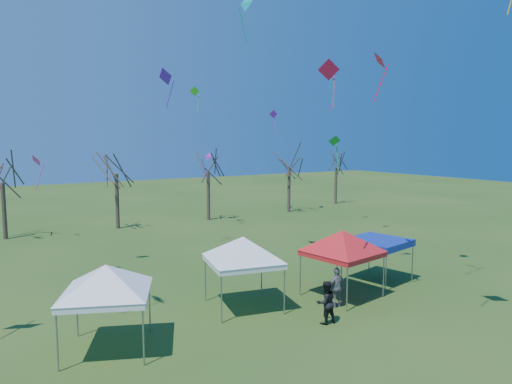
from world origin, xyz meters
TOP-DOWN VIEW (x-y plane):
  - ground at (0.00, 0.00)m, footprint 140.00×140.00m
  - tree_1 at (-10.77, 24.65)m, footprint 3.42×3.42m
  - tree_2 at (-2.37, 24.38)m, footprint 3.71×3.71m
  - tree_3 at (6.03, 24.04)m, footprint 3.59×3.59m
  - tree_4 at (15.36, 24.00)m, footprint 3.58×3.58m
  - tree_5 at (23.72, 26.07)m, footprint 3.39×3.39m
  - tent_white_west at (-8.94, 1.69)m, footprint 3.80×3.80m
  - tent_white_mid at (-2.75, 2.74)m, footprint 4.12×4.12m
  - tent_red at (1.96, 1.49)m, footprint 4.16×4.16m
  - tent_blue at (5.29, 2.37)m, footprint 3.34×3.34m
  - person_dark at (-0.82, -0.59)m, footprint 0.92×0.74m
  - person_grey at (0.82, 0.55)m, footprint 1.06×0.45m
  - kite_18 at (7.94, 9.19)m, footprint 0.73×0.58m
  - kite_13 at (-8.58, 22.50)m, footprint 0.94×1.18m
  - kite_11 at (-1.68, 14.30)m, footprint 0.97×1.31m
  - kite_12 at (12.02, 22.05)m, footprint 0.85×0.52m
  - kite_22 at (5.62, 23.23)m, footprint 0.87×0.99m
  - kite_24 at (1.15, 8.96)m, footprint 0.62×1.08m
  - kite_1 at (-0.54, -0.21)m, footprint 0.87×0.84m
  - kite_17 at (7.66, 8.52)m, footprint 1.02×0.85m
  - kite_19 at (2.62, 19.27)m, footprint 0.78×0.75m
  - kite_27 at (2.43, -0.11)m, footprint 1.00×1.08m

SIDE VIEW (x-z plane):
  - ground at x=0.00m, z-range 0.00..0.00m
  - person_dark at x=-0.82m, z-range 0.00..1.77m
  - person_grey at x=0.82m, z-range 0.00..1.80m
  - tent_blue at x=5.29m, z-range 0.94..3.17m
  - tent_white_west at x=-8.94m, z-range 1.10..4.70m
  - tent_red at x=1.96m, z-range 1.14..4.85m
  - tent_white_mid at x=-2.75m, z-range 1.14..4.85m
  - tree_5 at x=23.72m, z-range 2.00..9.46m
  - tree_1 at x=-10.77m, z-range 2.02..9.56m
  - kite_22 at x=5.62m, z-range 4.51..7.26m
  - kite_13 at x=-8.58m, z-range 4.65..7.26m
  - tree_4 at x=15.36m, z-range 2.12..10.00m
  - tree_3 at x=6.03m, z-range 2.12..10.03m
  - tree_2 at x=-2.37m, z-range 2.20..10.38m
  - kite_17 at x=7.66m, z-range 6.05..8.67m
  - kite_12 at x=12.02m, z-range 8.57..11.14m
  - kite_1 at x=-0.54m, z-range 9.19..11.15m
  - kite_27 at x=2.43m, z-range 9.72..11.93m
  - kite_19 at x=2.62m, z-range 10.14..12.34m
  - kite_11 at x=-1.68m, z-range 10.22..12.84m
  - kite_18 at x=7.94m, z-range 11.28..12.94m
  - kite_24 at x=1.15m, z-range 13.84..16.59m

